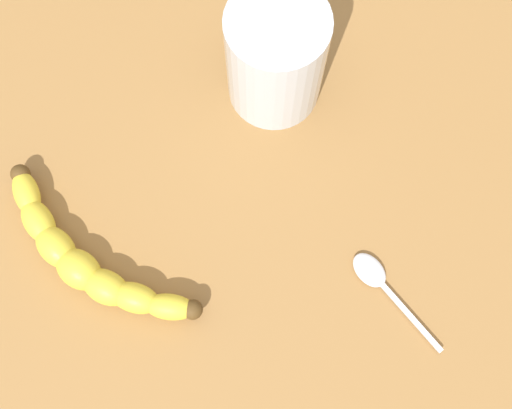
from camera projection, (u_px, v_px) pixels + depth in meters
The scene contains 4 objects.
wooden_tabletop at pixel (263, 192), 59.23cm from camera, with size 120.00×120.00×3.00cm, color olive.
banana at pixel (86, 261), 54.26cm from camera, with size 8.10×22.18×3.30cm.
smoothie_glass at pixel (276, 59), 54.79cm from camera, with size 9.05×9.05×12.00cm.
teaspoon at pixel (374, 276), 55.16cm from camera, with size 2.61×11.27×0.80cm.
Camera 1 is at (11.97, 11.77, 58.32)cm, focal length 42.52 mm.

